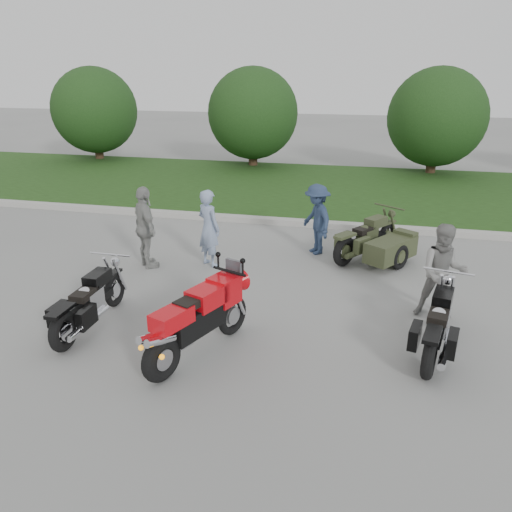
% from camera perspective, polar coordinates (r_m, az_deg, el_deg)
% --- Properties ---
extents(ground, '(80.00, 80.00, 0.00)m').
position_cam_1_polar(ground, '(7.85, -2.08, -9.17)').
color(ground, '#999994').
rests_on(ground, ground).
extents(curb, '(60.00, 0.30, 0.15)m').
position_cam_1_polar(curb, '(13.26, 4.72, 3.83)').
color(curb, '#AEABA3').
rests_on(curb, ground).
extents(grass_strip, '(60.00, 8.00, 0.14)m').
position_cam_1_polar(grass_strip, '(17.24, 6.84, 7.70)').
color(grass_strip, '#2D5B1F').
rests_on(grass_strip, ground).
extents(tree_far_left, '(3.60, 3.60, 4.00)m').
position_cam_1_polar(tree_far_left, '(23.35, -17.96, 15.55)').
color(tree_far_left, '#3F2B1C').
rests_on(tree_far_left, ground).
extents(tree_mid_left, '(3.60, 3.60, 4.00)m').
position_cam_1_polar(tree_mid_left, '(20.70, -0.35, 15.97)').
color(tree_mid_left, '#3F2B1C').
rests_on(tree_mid_left, ground).
extents(tree_mid_right, '(3.60, 3.60, 4.00)m').
position_cam_1_polar(tree_mid_right, '(20.25, 19.98, 14.67)').
color(tree_mid_right, '#3F2B1C').
rests_on(tree_mid_right, ground).
extents(sportbike_red, '(0.98, 2.07, 1.03)m').
position_cam_1_polar(sportbike_red, '(7.11, -6.78, -7.14)').
color(sportbike_red, black).
rests_on(sportbike_red, ground).
extents(cruiser_left, '(0.35, 2.12, 0.82)m').
position_cam_1_polar(cruiser_left, '(8.31, -18.66, -5.30)').
color(cruiser_left, black).
rests_on(cruiser_left, ground).
extents(cruiser_right, '(0.61, 2.13, 0.83)m').
position_cam_1_polar(cruiser_right, '(7.68, 20.03, -7.66)').
color(cruiser_right, black).
rests_on(cruiser_right, ground).
extents(cruiser_sidecar, '(1.75, 2.05, 0.85)m').
position_cam_1_polar(cruiser_sidecar, '(10.87, 13.94, 1.22)').
color(cruiser_sidecar, black).
rests_on(cruiser_sidecar, ground).
extents(person_stripe, '(0.71, 0.65, 1.62)m').
position_cam_1_polar(person_stripe, '(10.35, -5.41, 3.20)').
color(person_stripe, '#8B9EBE').
rests_on(person_stripe, ground).
extents(person_grey, '(0.79, 0.62, 1.60)m').
position_cam_1_polar(person_grey, '(8.66, 20.60, -1.73)').
color(person_grey, gray).
rests_on(person_grey, ground).
extents(person_denim, '(1.05, 1.16, 1.57)m').
position_cam_1_polar(person_denim, '(11.09, 6.94, 4.18)').
color(person_denim, navy).
rests_on(person_denim, ground).
extents(person_back, '(0.99, 1.02, 1.71)m').
position_cam_1_polar(person_back, '(10.44, -12.51, 3.18)').
color(person_back, '#979792').
rests_on(person_back, ground).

